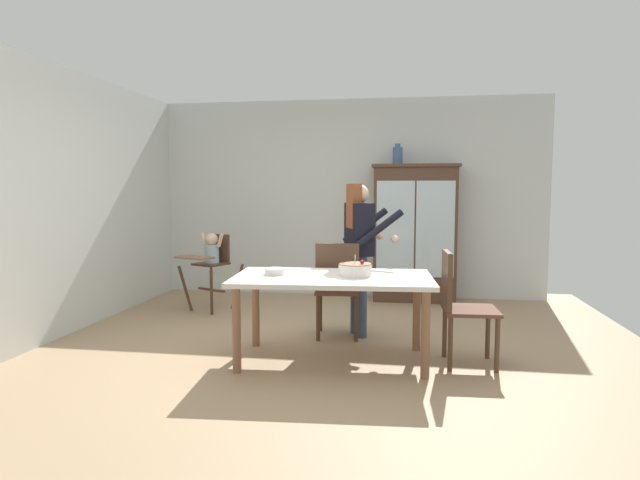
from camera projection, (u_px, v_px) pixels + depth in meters
name	position (u px, v px, depth m)	size (l,w,h in m)	color
ground_plane	(318.00, 349.00, 4.95)	(6.24, 6.24, 0.00)	tan
wall_back	(348.00, 198.00, 7.41)	(5.32, 0.06, 2.70)	silver
wall_left	(53.00, 202.00, 5.23)	(0.06, 5.32, 2.70)	silver
china_cabinet	(415.00, 233.00, 7.05)	(1.13, 0.48, 1.80)	#4C3323
ceramic_vase	(398.00, 155.00, 6.99)	(0.13, 0.13, 0.27)	#3D567F
high_chair_with_toddler	(211.00, 257.00, 6.50)	(0.76, 0.83, 0.95)	#4C3323
adult_person	(360.00, 240.00, 5.35)	(0.64, 0.63, 1.53)	#3D4C6B
dining_table	(333.00, 286.00, 4.56)	(1.74, 1.04, 0.74)	silver
birthday_cake	(355.00, 270.00, 4.54)	(0.28, 0.28, 0.19)	white
serving_bowl	(275.00, 271.00, 4.63)	(0.18, 0.18, 0.06)	silver
dining_chair_far_side	(337.00, 283.00, 5.24)	(0.48, 0.48, 0.96)	#4C3323
dining_chair_right_end	(458.00, 299.00, 4.48)	(0.46, 0.46, 0.96)	#4C3323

